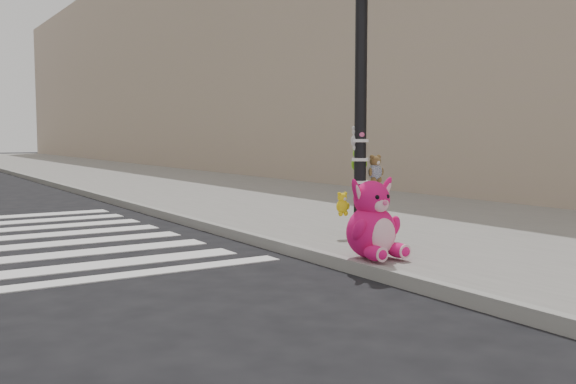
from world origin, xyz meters
TOP-DOWN VIEW (x-y plane):
  - ground at (0.00, 0.00)m, footprint 120.00×120.00m
  - sidewalk_near at (5.00, 10.00)m, footprint 7.00×80.00m
  - curb_edge at (1.55, 10.00)m, footprint 0.12×80.00m
  - bld_near at (10.50, 20.00)m, footprint 5.00×60.00m
  - signal_pole at (2.62, 1.81)m, footprint 0.66×0.49m
  - pink_bunny at (1.80, 0.57)m, footprint 0.65×0.68m
  - red_teddy at (3.40, 2.40)m, footprint 0.16×0.13m

SIDE VIEW (x-z plane):
  - ground at x=0.00m, z-range 0.00..0.00m
  - sidewalk_near at x=5.00m, z-range 0.00..0.14m
  - curb_edge at x=1.55m, z-range -0.01..0.15m
  - red_teddy at x=3.40m, z-range 0.14..0.36m
  - pink_bunny at x=1.80m, z-range 0.06..0.98m
  - signal_pole at x=2.62m, z-range -0.16..3.84m
  - bld_near at x=10.50m, z-range 0.00..10.00m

